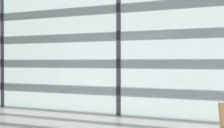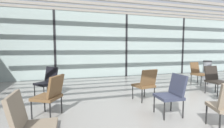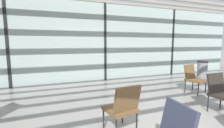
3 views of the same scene
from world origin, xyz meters
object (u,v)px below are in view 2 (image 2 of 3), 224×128
(lounge_chair_6, at_px, (198,72))
(trash_bin, at_px, (207,70))
(parked_airplane, at_px, (107,42))
(lounge_chair_2, at_px, (29,123))
(lounge_chair_0, at_px, (172,92))
(lounge_chair_7, at_px, (51,93))
(lounge_chair_4, at_px, (48,80))
(lounge_chair_1, at_px, (214,78))
(lounge_chair_3, at_px, (146,83))

(lounge_chair_6, height_order, trash_bin, lounge_chair_6)
(lounge_chair_6, bearing_deg, trash_bin, 19.14)
(parked_airplane, distance_m, lounge_chair_2, 12.55)
(parked_airplane, relative_size, lounge_chair_6, 14.51)
(lounge_chair_2, height_order, lounge_chair_6, same)
(lounge_chair_0, bearing_deg, parked_airplane, 175.63)
(lounge_chair_0, bearing_deg, lounge_chair_7, -101.09)
(lounge_chair_0, distance_m, lounge_chair_4, 3.45)
(parked_airplane, distance_m, lounge_chair_1, 10.15)
(lounge_chair_0, distance_m, lounge_chair_3, 1.02)
(lounge_chair_0, distance_m, trash_bin, 5.40)
(lounge_chair_1, height_order, trash_bin, lounge_chair_1)
(lounge_chair_4, bearing_deg, lounge_chair_7, -35.48)
(lounge_chair_1, bearing_deg, lounge_chair_2, -161.50)
(parked_airplane, height_order, lounge_chair_3, parked_airplane)
(lounge_chair_0, distance_m, lounge_chair_7, 2.55)
(parked_airplane, height_order, lounge_chair_7, parked_airplane)
(lounge_chair_2, bearing_deg, parked_airplane, -17.71)
(lounge_chair_2, bearing_deg, lounge_chair_6, -59.37)
(lounge_chair_2, height_order, lounge_chair_4, same)
(lounge_chair_7, xyz_separation_m, trash_bin, (6.81, 2.56, -0.06))
(lounge_chair_7, height_order, trash_bin, lounge_chair_7)
(lounge_chair_0, relative_size, trash_bin, 1.01)
(lounge_chair_6, distance_m, lounge_chair_7, 5.71)
(lounge_chair_0, height_order, trash_bin, lounge_chair_0)
(lounge_chair_2, relative_size, lounge_chair_6, 1.00)
(lounge_chair_2, relative_size, lounge_chair_3, 1.00)
(lounge_chair_1, relative_size, lounge_chair_7, 1.00)
(lounge_chair_1, xyz_separation_m, lounge_chair_6, (0.66, 1.35, 0.00))
(lounge_chair_3, bearing_deg, lounge_chair_6, -167.19)
(lounge_chair_1, height_order, lounge_chair_6, same)
(lounge_chair_2, distance_m, lounge_chair_6, 6.39)
(trash_bin, bearing_deg, lounge_chair_2, -150.66)
(parked_airplane, relative_size, lounge_chair_3, 14.51)
(parked_airplane, bearing_deg, lounge_chair_6, -80.48)
(lounge_chair_2, height_order, lounge_chair_7, same)
(lounge_chair_2, xyz_separation_m, lounge_chair_4, (-0.03, 2.92, 0.00))
(lounge_chair_3, bearing_deg, lounge_chair_0, 83.46)
(lounge_chair_7, relative_size, trash_bin, 1.01)
(lounge_chair_0, xyz_separation_m, lounge_chair_2, (-2.62, -0.71, 0.00))
(lounge_chair_0, distance_m, lounge_chair_2, 2.72)
(parked_airplane, relative_size, lounge_chair_0, 14.51)
(parked_airplane, bearing_deg, lounge_chair_0, -97.86)
(lounge_chair_1, height_order, lounge_chair_7, same)
(lounge_chair_2, bearing_deg, lounge_chair_7, -4.89)
(parked_airplane, relative_size, lounge_chair_4, 14.51)
(trash_bin, bearing_deg, lounge_chair_1, -133.02)
(parked_airplane, distance_m, lounge_chair_6, 8.91)
(lounge_chair_0, relative_size, lounge_chair_6, 1.00)
(lounge_chair_3, height_order, lounge_chair_4, same)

